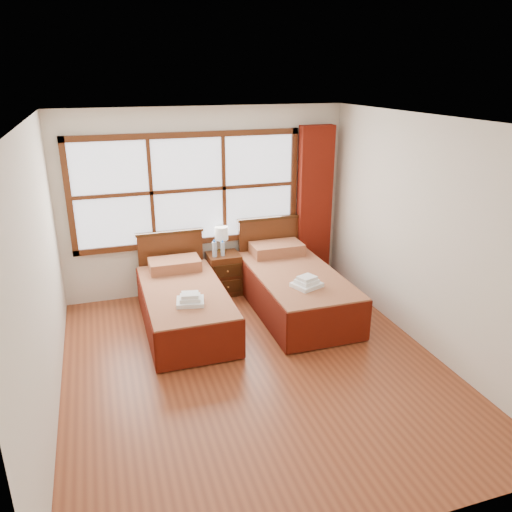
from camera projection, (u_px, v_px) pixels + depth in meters
name	position (u px, v px, depth m)	size (l,w,h in m)	color
floor	(255.00, 367.00, 5.43)	(4.50, 4.50, 0.00)	brown
ceiling	(255.00, 121.00, 4.52)	(4.50, 4.50, 0.00)	white
wall_back	(206.00, 202.00, 6.98)	(4.00, 4.00, 0.00)	silver
wall_left	(40.00, 279.00, 4.40)	(4.50, 4.50, 0.00)	silver
wall_right	(426.00, 236.00, 5.55)	(4.50, 4.50, 0.00)	silver
window	(188.00, 190.00, 6.81)	(3.16, 0.06, 1.56)	white
curtain	(314.00, 205.00, 7.36)	(0.50, 0.16, 2.30)	maroon
bed_left	(184.00, 304.00, 6.23)	(0.99, 2.01, 0.96)	#391E0B
bed_right	(294.00, 287.00, 6.65)	(1.07, 2.09, 1.04)	#391E0B
nightstand	(224.00, 274.00, 7.15)	(0.45, 0.44, 0.60)	#502611
towels_left	(190.00, 300.00, 5.71)	(0.36, 0.33, 0.13)	white
towels_right	(307.00, 283.00, 6.06)	(0.40, 0.38, 0.14)	white
lamp	(221.00, 234.00, 7.07)	(0.19, 0.19, 0.37)	#B8913B
bottle_near	(215.00, 249.00, 6.92)	(0.06, 0.06, 0.24)	#AAC3DB
bottle_far	(223.00, 249.00, 6.96)	(0.06, 0.06, 0.22)	#AAC3DB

